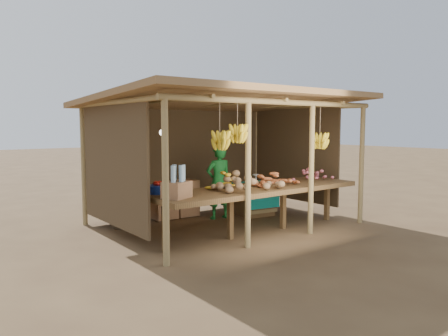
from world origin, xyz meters
TOP-DOWN VIEW (x-y plane):
  - ground at (0.00, 0.00)m, footprint 60.00×60.00m
  - stall_structure at (-0.03, -0.09)m, footprint 4.70×3.50m
  - counter at (0.00, -0.95)m, footprint 3.90×1.05m
  - potato_heap at (-0.34, -1.10)m, footprint 1.22×0.86m
  - sweet_potato_heap at (0.37, -0.93)m, footprint 0.94×0.68m
  - onion_heap at (1.33, -0.98)m, footprint 0.82×0.61m
  - banana_pile at (-0.52, -0.73)m, footprint 0.64×0.48m
  - tomato_basin at (-1.68, -0.52)m, footprint 0.35×0.35m
  - bottle_box at (-1.67, -1.07)m, footprint 0.47×0.43m
  - vendor at (0.19, 0.43)m, footprint 0.58×0.43m
  - tarp_crate at (0.98, 0.25)m, footprint 0.80×0.72m
  - carton_stack at (-0.38, 1.00)m, footprint 0.95×0.37m
  - burlap_sacks at (-1.50, 0.85)m, footprint 0.78×0.41m

SIDE VIEW (x-z plane):
  - ground at x=0.00m, z-range 0.00..0.00m
  - burlap_sacks at x=-1.50m, z-range -0.04..0.51m
  - carton_stack at x=-0.38m, z-range -0.04..0.68m
  - tarp_crate at x=0.98m, z-range -0.08..0.79m
  - vendor at x=0.19m, z-range 0.00..1.46m
  - counter at x=0.00m, z-range 0.34..1.14m
  - tomato_basin at x=-1.68m, z-range 0.78..0.97m
  - banana_pile at x=-0.52m, z-range 0.80..1.15m
  - sweet_potato_heap at x=0.37m, z-range 0.80..1.15m
  - onion_heap at x=1.33m, z-range 0.80..1.15m
  - bottle_box at x=-1.67m, z-range 0.74..1.22m
  - potato_heap at x=-0.34m, z-range 0.80..1.17m
  - stall_structure at x=-0.03m, z-range 0.69..3.12m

